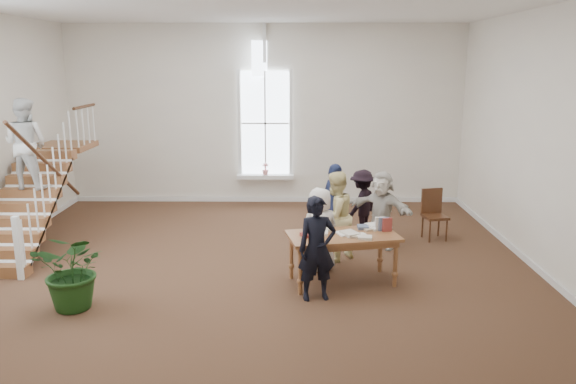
{
  "coord_description": "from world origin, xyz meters",
  "views": [
    {
      "loc": [
        0.71,
        -9.78,
        3.58
      ],
      "look_at": [
        0.62,
        0.4,
        1.21
      ],
      "focal_mm": 35.0,
      "sensor_mm": 36.0,
      "label": 1
    }
  ],
  "objects_px": {
    "floor_plant": "(74,270)",
    "side_chair": "(433,211)",
    "woman_cluster_a": "(334,204)",
    "woman_cluster_c": "(381,210)",
    "library_table": "(344,239)",
    "police_officer": "(317,249)",
    "woman_cluster_b": "(362,204)",
    "elderly_woman": "(320,229)",
    "person_yellow": "(335,216)"
  },
  "relations": [
    {
      "from": "floor_plant",
      "to": "side_chair",
      "type": "xyz_separation_m",
      "value": [
        6.09,
        3.46,
        -0.02
      ]
    },
    {
      "from": "woman_cluster_a",
      "to": "woman_cluster_c",
      "type": "xyz_separation_m",
      "value": [
        0.9,
        -0.2,
        -0.05
      ]
    },
    {
      "from": "library_table",
      "to": "police_officer",
      "type": "distance_m",
      "value": 0.81
    },
    {
      "from": "police_officer",
      "to": "woman_cluster_b",
      "type": "relative_size",
      "value": 1.14
    },
    {
      "from": "police_officer",
      "to": "woman_cluster_c",
      "type": "bearing_deg",
      "value": 49.19
    },
    {
      "from": "woman_cluster_c",
      "to": "side_chair",
      "type": "bearing_deg",
      "value": 63.3
    },
    {
      "from": "woman_cluster_b",
      "to": "side_chair",
      "type": "height_order",
      "value": "woman_cluster_b"
    },
    {
      "from": "police_officer",
      "to": "floor_plant",
      "type": "relative_size",
      "value": 1.34
    },
    {
      "from": "elderly_woman",
      "to": "person_yellow",
      "type": "height_order",
      "value": "person_yellow"
    },
    {
      "from": "library_table",
      "to": "floor_plant",
      "type": "height_order",
      "value": "floor_plant"
    },
    {
      "from": "police_officer",
      "to": "woman_cluster_c",
      "type": "height_order",
      "value": "police_officer"
    },
    {
      "from": "woman_cluster_b",
      "to": "side_chair",
      "type": "bearing_deg",
      "value": 124.25
    },
    {
      "from": "library_table",
      "to": "person_yellow",
      "type": "relative_size",
      "value": 1.16
    },
    {
      "from": "person_yellow",
      "to": "woman_cluster_b",
      "type": "height_order",
      "value": "person_yellow"
    },
    {
      "from": "woman_cluster_b",
      "to": "floor_plant",
      "type": "distance_m",
      "value": 5.81
    },
    {
      "from": "person_yellow",
      "to": "floor_plant",
      "type": "bearing_deg",
      "value": -13.13
    },
    {
      "from": "library_table",
      "to": "woman_cluster_a",
      "type": "relative_size",
      "value": 1.17
    },
    {
      "from": "elderly_woman",
      "to": "floor_plant",
      "type": "relative_size",
      "value": 1.22
    },
    {
      "from": "woman_cluster_b",
      "to": "elderly_woman",
      "type": "bearing_deg",
      "value": 9.46
    },
    {
      "from": "person_yellow",
      "to": "woman_cluster_c",
      "type": "distance_m",
      "value": 1.21
    },
    {
      "from": "library_table",
      "to": "person_yellow",
      "type": "bearing_deg",
      "value": 81.56
    },
    {
      "from": "elderly_woman",
      "to": "person_yellow",
      "type": "distance_m",
      "value": 0.59
    },
    {
      "from": "library_table",
      "to": "person_yellow",
      "type": "distance_m",
      "value": 1.1
    },
    {
      "from": "library_table",
      "to": "police_officer",
      "type": "xyz_separation_m",
      "value": [
        -0.47,
        -0.66,
        0.07
      ]
    },
    {
      "from": "police_officer",
      "to": "elderly_woman",
      "type": "bearing_deg",
      "value": 73.29
    },
    {
      "from": "person_yellow",
      "to": "side_chair",
      "type": "bearing_deg",
      "value": 170.51
    },
    {
      "from": "woman_cluster_b",
      "to": "floor_plant",
      "type": "bearing_deg",
      "value": -16.33
    },
    {
      "from": "elderly_woman",
      "to": "floor_plant",
      "type": "height_order",
      "value": "elderly_woman"
    },
    {
      "from": "elderly_woman",
      "to": "woman_cluster_c",
      "type": "bearing_deg",
      "value": -160.13
    },
    {
      "from": "library_table",
      "to": "woman_cluster_a",
      "type": "bearing_deg",
      "value": 78.37
    },
    {
      "from": "library_table",
      "to": "side_chair",
      "type": "xyz_separation_m",
      "value": [
        2.06,
        2.42,
        -0.16
      ]
    },
    {
      "from": "woman_cluster_c",
      "to": "floor_plant",
      "type": "height_order",
      "value": "woman_cluster_c"
    },
    {
      "from": "library_table",
      "to": "woman_cluster_c",
      "type": "distance_m",
      "value": 2.03
    },
    {
      "from": "elderly_woman",
      "to": "side_chair",
      "type": "xyz_separation_m",
      "value": [
        2.43,
        1.82,
        -0.15
      ]
    },
    {
      "from": "library_table",
      "to": "person_yellow",
      "type": "xyz_separation_m",
      "value": [
        -0.07,
        1.09,
        0.08
      ]
    },
    {
      "from": "woman_cluster_a",
      "to": "floor_plant",
      "type": "bearing_deg",
      "value": 110.8
    },
    {
      "from": "floor_plant",
      "to": "side_chair",
      "type": "relative_size",
      "value": 1.17
    },
    {
      "from": "library_table",
      "to": "woman_cluster_c",
      "type": "relative_size",
      "value": 1.26
    },
    {
      "from": "woman_cluster_c",
      "to": "floor_plant",
      "type": "xyz_separation_m",
      "value": [
        -4.92,
        -2.87,
        -0.16
      ]
    },
    {
      "from": "elderly_woman",
      "to": "library_table",
      "type": "bearing_deg",
      "value": 97.22
    },
    {
      "from": "elderly_woman",
      "to": "woman_cluster_c",
      "type": "height_order",
      "value": "woman_cluster_c"
    },
    {
      "from": "person_yellow",
      "to": "woman_cluster_c",
      "type": "xyz_separation_m",
      "value": [
        0.96,
        0.73,
        -0.07
      ]
    },
    {
      "from": "police_officer",
      "to": "elderly_woman",
      "type": "relative_size",
      "value": 1.1
    },
    {
      "from": "elderly_woman",
      "to": "woman_cluster_c",
      "type": "xyz_separation_m",
      "value": [
        1.26,
        1.23,
        0.03
      ]
    },
    {
      "from": "library_table",
      "to": "police_officer",
      "type": "height_order",
      "value": "police_officer"
    },
    {
      "from": "woman_cluster_a",
      "to": "floor_plant",
      "type": "height_order",
      "value": "woman_cluster_a"
    },
    {
      "from": "person_yellow",
      "to": "police_officer",
      "type": "bearing_deg",
      "value": 35.7
    },
    {
      "from": "person_yellow",
      "to": "woman_cluster_b",
      "type": "xyz_separation_m",
      "value": [
        0.66,
        1.38,
        -0.12
      ]
    },
    {
      "from": "woman_cluster_b",
      "to": "floor_plant",
      "type": "height_order",
      "value": "woman_cluster_b"
    },
    {
      "from": "woman_cluster_c",
      "to": "floor_plant",
      "type": "relative_size",
      "value": 1.26
    }
  ]
}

